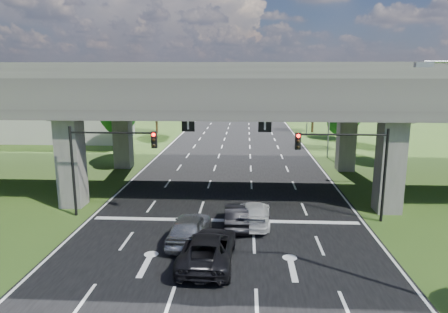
# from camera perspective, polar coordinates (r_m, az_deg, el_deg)

# --- Properties ---
(ground) EXTENTS (160.00, 160.00, 0.00)m
(ground) POSITION_cam_1_polar(r_m,az_deg,el_deg) (22.77, -0.33, -12.33)
(ground) COLOR #304F19
(ground) RESTS_ON ground
(road) EXTENTS (18.00, 120.00, 0.03)m
(road) POSITION_cam_1_polar(r_m,az_deg,el_deg) (32.15, 0.77, -5.02)
(road) COLOR black
(road) RESTS_ON ground
(overpass) EXTENTS (80.00, 15.00, 10.00)m
(overpass) POSITION_cam_1_polar(r_m,az_deg,el_deg) (32.81, 0.96, 9.35)
(overpass) COLOR #32302E
(overpass) RESTS_ON ground
(warehouse) EXTENTS (20.00, 10.00, 4.00)m
(warehouse) POSITION_cam_1_polar(r_m,az_deg,el_deg) (62.50, -22.79, 4.13)
(warehouse) COLOR #9E9E99
(warehouse) RESTS_ON ground
(signal_right) EXTENTS (5.76, 0.54, 6.00)m
(signal_right) POSITION_cam_1_polar(r_m,az_deg,el_deg) (26.05, 17.66, -0.11)
(signal_right) COLOR black
(signal_right) RESTS_ON ground
(signal_left) EXTENTS (5.76, 0.54, 6.00)m
(signal_left) POSITION_cam_1_polar(r_m,az_deg,el_deg) (26.81, -16.74, 0.27)
(signal_left) COLOR black
(signal_left) RESTS_ON ground
(streetlight_far) EXTENTS (3.38, 0.25, 10.00)m
(streetlight_far) POSITION_cam_1_polar(r_m,az_deg,el_deg) (45.74, 14.40, 7.07)
(streetlight_far) COLOR gray
(streetlight_far) RESTS_ON ground
(streetlight_beyond) EXTENTS (3.38, 0.25, 10.00)m
(streetlight_beyond) POSITION_cam_1_polar(r_m,az_deg,el_deg) (61.48, 11.55, 8.30)
(streetlight_beyond) COLOR gray
(streetlight_beyond) RESTS_ON ground
(tree_left_near) EXTENTS (4.50, 4.50, 7.80)m
(tree_left_near) POSITION_cam_1_polar(r_m,az_deg,el_deg) (49.38, -14.89, 6.16)
(tree_left_near) COLOR black
(tree_left_near) RESTS_ON ground
(tree_left_mid) EXTENTS (3.91, 3.90, 6.76)m
(tree_left_mid) POSITION_cam_1_polar(r_m,az_deg,el_deg) (57.94, -15.27, 6.27)
(tree_left_mid) COLOR black
(tree_left_mid) RESTS_ON ground
(tree_left_far) EXTENTS (4.80, 4.80, 8.32)m
(tree_left_far) POSITION_cam_1_polar(r_m,az_deg,el_deg) (64.48, -9.67, 7.89)
(tree_left_far) COLOR black
(tree_left_far) RESTS_ON ground
(tree_right_near) EXTENTS (4.20, 4.20, 7.28)m
(tree_right_near) POSITION_cam_1_polar(r_m,az_deg,el_deg) (50.38, 16.76, 5.79)
(tree_right_near) COLOR black
(tree_right_near) RESTS_ON ground
(tree_right_mid) EXTENTS (3.91, 3.90, 6.76)m
(tree_right_mid) POSITION_cam_1_polar(r_m,az_deg,el_deg) (58.87, 17.81, 6.20)
(tree_right_mid) COLOR black
(tree_right_mid) RESTS_ON ground
(tree_right_far) EXTENTS (4.50, 4.50, 7.80)m
(tree_right_far) POSITION_cam_1_polar(r_m,az_deg,el_deg) (65.79, 12.71, 7.57)
(tree_right_far) COLOR black
(tree_right_far) RESTS_ON ground
(car_silver) EXTENTS (2.30, 4.94, 1.64)m
(car_silver) POSITION_cam_1_polar(r_m,az_deg,el_deg) (22.71, -4.93, -10.12)
(car_silver) COLOR #97999E
(car_silver) RESTS_ON road
(car_dark) EXTENTS (1.60, 4.14, 1.34)m
(car_dark) POSITION_cam_1_polar(r_m,az_deg,el_deg) (24.81, 1.78, -8.51)
(car_dark) COLOR black
(car_dark) RESTS_ON road
(car_white) EXTENTS (2.09, 4.83, 1.38)m
(car_white) POSITION_cam_1_polar(r_m,az_deg,el_deg) (25.26, 4.34, -8.12)
(car_white) COLOR #B6B6B6
(car_white) RESTS_ON road
(car_trailing) EXTENTS (2.72, 5.61, 1.54)m
(car_trailing) POSITION_cam_1_polar(r_m,az_deg,el_deg) (20.33, -2.34, -12.95)
(car_trailing) COLOR black
(car_trailing) RESTS_ON road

